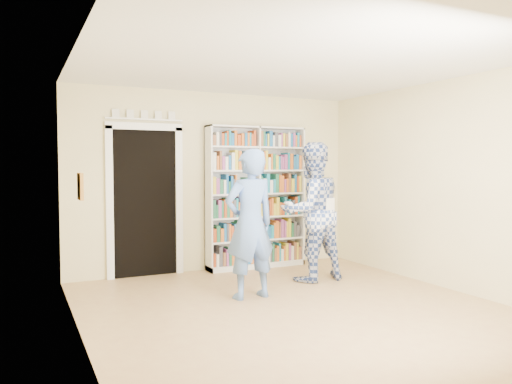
{
  "coord_description": "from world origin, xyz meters",
  "views": [
    {
      "loc": [
        -2.76,
        -4.64,
        1.59
      ],
      "look_at": [
        -0.09,
        0.9,
        1.27
      ],
      "focal_mm": 35.0,
      "sensor_mm": 36.0,
      "label": 1
    }
  ],
  "objects": [
    {
      "name": "floor",
      "position": [
        0.0,
        0.0,
        0.0
      ],
      "size": [
        5.0,
        5.0,
        0.0
      ],
      "primitive_type": "plane",
      "color": "#A77850",
      "rests_on": "ground"
    },
    {
      "name": "ceiling",
      "position": [
        0.0,
        0.0,
        2.7
      ],
      "size": [
        5.0,
        5.0,
        0.0
      ],
      "primitive_type": "plane",
      "rotation": [
        3.14,
        0.0,
        0.0
      ],
      "color": "white",
      "rests_on": "wall_back"
    },
    {
      "name": "wall_back",
      "position": [
        0.0,
        2.5,
        1.35
      ],
      "size": [
        4.5,
        0.0,
        4.5
      ],
      "primitive_type": "plane",
      "rotation": [
        1.57,
        0.0,
        0.0
      ],
      "color": "beige",
      "rests_on": "floor"
    },
    {
      "name": "wall_left",
      "position": [
        -2.25,
        0.0,
        1.35
      ],
      "size": [
        0.0,
        5.0,
        5.0
      ],
      "primitive_type": "plane",
      "rotation": [
        1.57,
        0.0,
        1.57
      ],
      "color": "beige",
      "rests_on": "floor"
    },
    {
      "name": "wall_right",
      "position": [
        2.25,
        0.0,
        1.35
      ],
      "size": [
        0.0,
        5.0,
        5.0
      ],
      "primitive_type": "plane",
      "rotation": [
        1.57,
        0.0,
        -1.57
      ],
      "color": "beige",
      "rests_on": "floor"
    },
    {
      "name": "bookshelf",
      "position": [
        0.6,
        2.34,
        1.11
      ],
      "size": [
        1.6,
        0.3,
        2.19
      ],
      "rotation": [
        0.0,
        0.0,
        0.07
      ],
      "color": "white",
      "rests_on": "floor"
    },
    {
      "name": "doorway",
      "position": [
        -1.1,
        2.48,
        1.18
      ],
      "size": [
        1.1,
        0.08,
        2.43
      ],
      "color": "black",
      "rests_on": "floor"
    },
    {
      "name": "wall_art",
      "position": [
        -2.23,
        0.2,
        1.4
      ],
      "size": [
        0.03,
        0.25,
        0.25
      ],
      "primitive_type": "cube",
      "color": "brown",
      "rests_on": "wall_left"
    },
    {
      "name": "man_blue",
      "position": [
        -0.25,
        0.73,
        0.9
      ],
      "size": [
        0.69,
        0.48,
        1.79
      ],
      "primitive_type": "imported",
      "rotation": [
        0.0,
        0.0,
        3.22
      ],
      "color": "#587DC4",
      "rests_on": "floor"
    },
    {
      "name": "man_plaid",
      "position": [
        0.91,
        1.21,
        0.96
      ],
      "size": [
        0.95,
        0.76,
        1.91
      ],
      "primitive_type": "imported",
      "rotation": [
        0.0,
        0.0,
        3.18
      ],
      "color": "#2C4488",
      "rests_on": "floor"
    },
    {
      "name": "paper_sheet",
      "position": [
        1.04,
        0.95,
        1.01
      ],
      "size": [
        0.19,
        0.1,
        0.3
      ],
      "primitive_type": "cube",
      "rotation": [
        0.0,
        0.0,
        0.44
      ],
      "color": "white",
      "rests_on": "man_plaid"
    }
  ]
}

